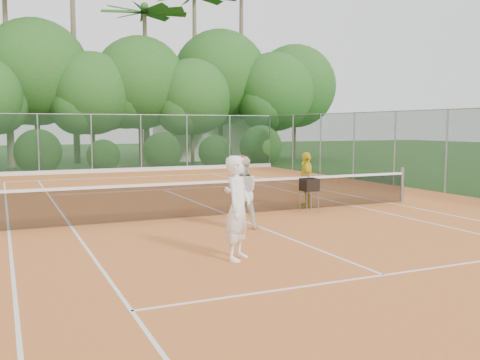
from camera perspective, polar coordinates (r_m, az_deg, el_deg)
name	(u,v)px	position (r m, az deg, el deg)	size (l,w,h in m)	color
ground	(229,216)	(14.50, -1.18, -3.86)	(120.00, 120.00, 0.00)	#1F4217
clay_court	(229,216)	(14.50, -1.18, -3.82)	(18.00, 36.00, 0.02)	#CB6E2F
club_building	(214,138)	(39.93, -2.78, 4.46)	(8.00, 5.00, 3.00)	beige
tennis_net	(229,196)	(14.42, -1.18, -1.77)	(11.97, 0.10, 1.10)	gray
player_white	(238,208)	(9.59, -0.21, -3.01)	(0.69, 0.45, 1.88)	white
player_center_grp	(242,192)	(12.51, 0.17, -1.34)	(0.97, 0.85, 1.73)	silver
player_yellow	(306,180)	(15.87, 7.07, 0.01)	(0.97, 0.40, 1.65)	gold
ball_hopper	(309,185)	(14.99, 7.41, -0.58)	(0.42, 0.42, 0.96)	gray
stray_ball_a	(171,181)	(23.14, -7.37, -0.15)	(0.07, 0.07, 0.07)	gold
stray_ball_b	(165,175)	(26.35, -8.04, 0.57)	(0.07, 0.07, 0.07)	#C3D331
stray_ball_c	(134,185)	(22.07, -11.23, -0.50)	(0.07, 0.07, 0.07)	#C7E435
court_markings	(229,215)	(14.50, -1.18, -3.77)	(11.03, 23.83, 0.01)	white
fence_back	(117,143)	(28.72, -13.01, 3.83)	(18.07, 0.07, 3.00)	#19381E
tropical_treeline	(122,82)	(34.21, -12.49, 10.16)	(32.10, 8.49, 15.03)	brown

